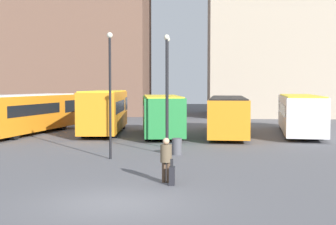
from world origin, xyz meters
TOP-DOWN VIEW (x-y plane):
  - ground_plane at (0.00, 0.00)m, footprint 160.00×160.00m
  - building_block_left at (-15.18, 44.52)m, footprint 22.74×10.10m
  - bus_0 at (-10.00, 19.92)m, footprint 4.30×11.93m
  - bus_1 at (-4.48, 21.03)m, footprint 3.30×10.64m
  - bus_2 at (-0.06, 19.33)m, footprint 3.75×9.40m
  - bus_3 at (4.69, 20.63)m, footprint 3.27×12.44m
  - bus_4 at (10.03, 21.36)m, footprint 4.15×12.44m
  - traveler at (1.35, 3.14)m, footprint 0.43×0.43m
  - suitcase at (1.59, 2.69)m, footprint 0.20×0.32m
  - lamp_post_1 at (0.89, 10.30)m, footprint 0.28×0.28m
  - lamp_post_2 at (0.78, 12.79)m, footprint 0.28×0.28m
  - lamp_post_3 at (-1.72, 8.51)m, footprint 0.28×0.28m
  - trash_bin at (1.43, 10.11)m, footprint 0.52×0.52m

SIDE VIEW (x-z plane):
  - ground_plane at x=0.00m, z-range 0.00..0.00m
  - suitcase at x=1.59m, z-range -0.14..0.82m
  - trash_bin at x=1.43m, z-range 0.00..0.85m
  - traveler at x=1.35m, z-range 0.15..1.80m
  - bus_3 at x=4.69m, z-range 0.13..2.87m
  - bus_2 at x=-0.06m, z-range 0.12..2.97m
  - bus_4 at x=10.03m, z-range 0.14..3.01m
  - bus_0 at x=-10.00m, z-range 0.14..3.05m
  - bus_1 at x=-4.48m, z-range 0.14..3.33m
  - lamp_post_3 at x=-1.72m, z-range 0.51..6.61m
  - lamp_post_1 at x=0.89m, z-range 0.51..6.68m
  - lamp_post_2 at x=0.78m, z-range 0.51..6.83m
  - building_block_left at x=-15.18m, z-range 0.00..21.56m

